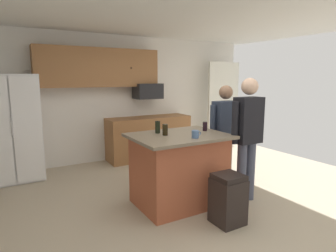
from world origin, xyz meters
TOP-DOWN VIEW (x-y plane):
  - floor at (0.00, 0.00)m, footprint 7.04×7.04m
  - ceiling at (0.00, 0.00)m, footprint 7.04×7.04m
  - back_wall at (0.00, 2.80)m, footprint 6.40×0.10m
  - french_door_window_panel at (2.60, 2.40)m, footprint 0.90×0.06m
  - cabinet_run_upper at (-0.40, 2.60)m, footprint 2.40×0.38m
  - cabinet_run_lower at (0.60, 2.48)m, footprint 1.80×0.63m
  - refrigerator at (-2.00, 2.38)m, footprint 0.89×0.76m
  - microwave_over_range at (0.60, 2.50)m, footprint 0.56×0.40m
  - kitchen_island at (-0.07, 0.17)m, footprint 1.27×0.97m
  - person_guest_right at (0.89, 0.36)m, footprint 0.57×0.22m
  - person_elder_center at (0.81, -0.21)m, footprint 0.57×0.23m
  - mug_ceramic_white at (-0.00, -0.11)m, footprint 0.13×0.09m
  - tumbler_amber at (0.40, 0.23)m, footprint 0.06×0.06m
  - glass_short_whisky at (-0.27, 0.41)m, footprint 0.07×0.07m
  - glass_dark_ale at (-0.25, 0.23)m, footprint 0.07×0.07m
  - trash_bin at (0.14, -0.59)m, footprint 0.34×0.34m

SIDE VIEW (x-z plane):
  - floor at x=0.00m, z-range 0.00..0.00m
  - trash_bin at x=0.14m, z-range 0.00..0.61m
  - cabinet_run_lower at x=0.60m, z-range 0.00..0.90m
  - kitchen_island at x=-0.07m, z-range 0.01..0.98m
  - refrigerator at x=-2.00m, z-range 0.00..1.79m
  - person_guest_right at x=0.89m, z-range 0.12..1.74m
  - person_elder_center at x=0.81m, z-range 0.14..1.87m
  - mug_ceramic_white at x=0.00m, z-range 0.98..1.07m
  - tumbler_amber at x=0.40m, z-range 0.98..1.11m
  - glass_dark_ale at x=-0.25m, z-range 0.98..1.12m
  - glass_short_whisky at x=-0.27m, z-range 0.98..1.14m
  - french_door_window_panel at x=2.60m, z-range 0.10..2.10m
  - back_wall at x=0.00m, z-range 0.00..2.60m
  - microwave_over_range at x=0.60m, z-range 1.29..1.61m
  - cabinet_run_upper at x=-0.40m, z-range 1.55..2.30m
  - ceiling at x=0.00m, z-range 2.60..2.60m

